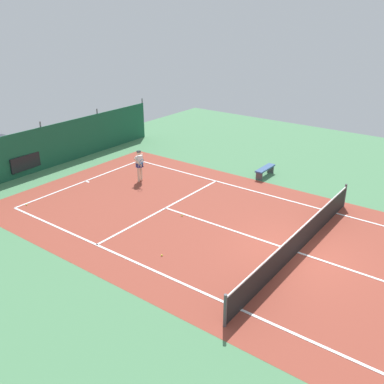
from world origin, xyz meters
TOP-DOWN VIEW (x-y plane):
  - ground_plane at (0.00, 0.00)m, footprint 36.00×36.00m
  - court_surface at (0.00, 0.00)m, footprint 11.02×26.60m
  - tennis_net at (0.00, 0.00)m, footprint 10.12×0.10m
  - back_fence at (-0.00, 15.67)m, footprint 16.30×0.98m
  - tennis_player at (1.77, 9.62)m, footprint 0.70×0.77m
  - tennis_ball_near_player at (-3.61, 11.72)m, footprint 0.07×0.07m
  - tennis_ball_midcourt at (-0.20, 5.30)m, footprint 0.07×0.07m
  - tennis_ball_by_sideline at (-3.22, 3.88)m, footprint 0.07×0.07m
  - parked_car at (-1.40, 17.18)m, footprint 2.19×4.29m
  - courtside_bench at (6.31, 4.70)m, footprint 1.60×0.40m

SIDE VIEW (x-z plane):
  - ground_plane at x=0.00m, z-range 0.00..0.00m
  - court_surface at x=0.00m, z-range 0.00..0.01m
  - tennis_ball_near_player at x=-3.61m, z-range 0.00..0.07m
  - tennis_ball_midcourt at x=-0.20m, z-range 0.00..0.07m
  - tennis_ball_by_sideline at x=-3.22m, z-range 0.00..0.07m
  - courtside_bench at x=6.31m, z-range 0.13..0.62m
  - tennis_net at x=0.00m, z-range -0.04..1.06m
  - back_fence at x=0.00m, z-range -0.68..2.02m
  - parked_car at x=-1.40m, z-range 0.00..1.68m
  - tennis_player at x=1.77m, z-range 0.14..1.78m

